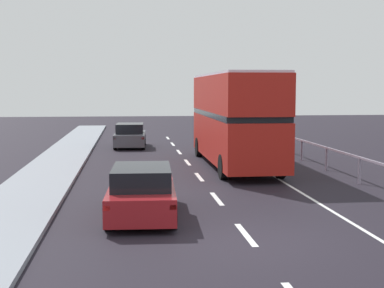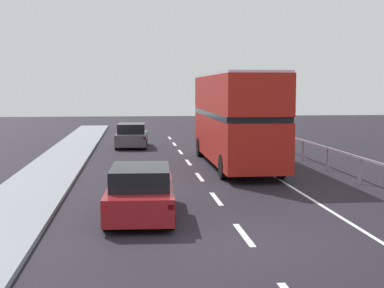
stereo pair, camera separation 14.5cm
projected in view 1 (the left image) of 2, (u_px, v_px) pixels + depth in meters
ground_plane at (251, 243)px, 13.07m from camera, size 74.06×120.00×0.10m
lane_paint_markings at (251, 181)px, 21.53m from camera, size 3.23×46.00×0.01m
bridge_side_railing at (342, 156)px, 22.54m from camera, size 0.10×42.00×1.04m
double_decker_bus_red at (234, 117)px, 25.47m from camera, size 2.64×10.53×4.29m
hatchback_car_near at (142, 192)px, 15.51m from camera, size 2.02×4.52×1.44m
sedan_car_ahead at (130, 136)px, 33.86m from camera, size 2.02×4.15×1.48m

